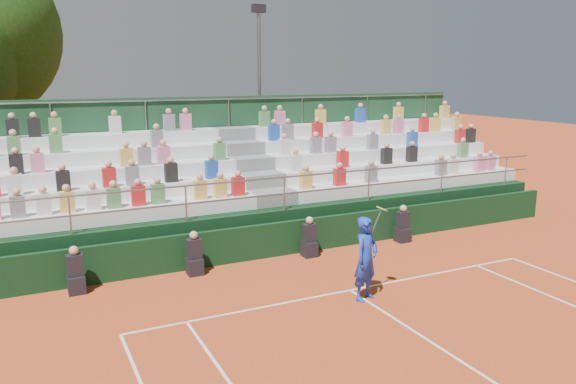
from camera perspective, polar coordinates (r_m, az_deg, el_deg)
name	(u,v)px	position (r m, az deg, el deg)	size (l,w,h in m)	color
ground	(350,290)	(14.06, 6.33, -9.90)	(90.00, 90.00, 0.00)	#BF491F
courtside_wall	(292,237)	(16.53, 0.46, -4.61)	(20.00, 0.15, 1.00)	black
line_officials	(258,248)	(15.63, -3.10, -5.70)	(10.10, 0.40, 1.19)	black
grandstand	(250,197)	(19.24, -3.87, -0.46)	(20.00, 5.20, 4.40)	black
tennis_player	(366,259)	(13.26, 7.94, -6.71)	(0.96, 0.73, 2.22)	#1837B6
floodlight_mast	(259,84)	(25.43, -2.92, 10.90)	(0.60, 0.25, 8.13)	gray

